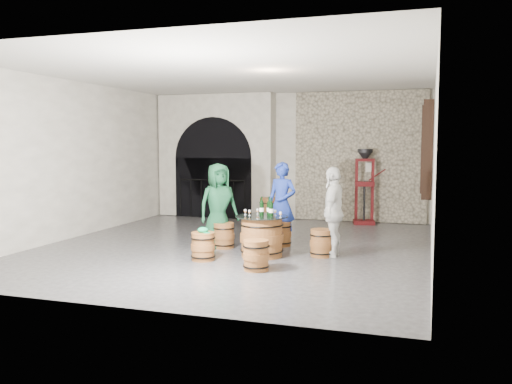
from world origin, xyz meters
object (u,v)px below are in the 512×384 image
(person_white, at_px, (333,212))
(person_green, at_px, (219,205))
(wine_bottle_right, at_px, (269,208))
(side_barrel, at_px, (269,210))
(barrel_table, at_px, (262,236))
(wine_bottle_left, at_px, (262,208))
(barrel_stool_far, at_px, (281,234))
(barrel_stool_near_left, at_px, (203,246))
(barrel_stool_left, at_px, (224,235))
(person_blue, at_px, (282,204))
(barrel_stool_near_right, at_px, (256,255))
(corking_press, at_px, (365,181))
(wine_bottle_center, at_px, (271,209))
(barrel_stool_right, at_px, (322,243))

(person_white, bearing_deg, person_green, -93.52)
(wine_bottle_right, relative_size, side_barrel, 0.53)
(barrel_table, height_order, wine_bottle_left, wine_bottle_left)
(barrel_stool_far, relative_size, barrel_stool_near_left, 1.00)
(barrel_stool_far, distance_m, person_green, 1.29)
(barrel_stool_far, bearing_deg, person_green, -157.49)
(barrel_table, xyz_separation_m, barrel_stool_far, (0.06, 1.02, -0.11))
(barrel_stool_left, distance_m, person_blue, 1.25)
(wine_bottle_left, bearing_deg, person_blue, 85.58)
(barrel_stool_near_right, distance_m, side_barrel, 4.89)
(barrel_table, height_order, corking_press, corking_press)
(barrel_stool_left, xyz_separation_m, person_green, (-0.13, 0.07, 0.55))
(person_green, relative_size, wine_bottle_left, 4.82)
(corking_press, bearing_deg, person_green, -133.21)
(barrel_stool_near_right, height_order, person_blue, person_blue)
(person_white, bearing_deg, side_barrel, -145.65)
(person_white, bearing_deg, barrel_stool_left, -91.84)
(wine_bottle_left, distance_m, wine_bottle_center, 0.21)
(person_white, bearing_deg, wine_bottle_center, -65.85)
(barrel_table, bearing_deg, side_barrel, 104.74)
(barrel_stool_near_left, distance_m, wine_bottle_left, 1.20)
(wine_bottle_right, xyz_separation_m, corking_press, (1.13, 4.19, 0.21))
(barrel_stool_right, distance_m, corking_press, 4.05)
(person_blue, bearing_deg, barrel_stool_near_right, -73.96)
(barrel_stool_left, bearing_deg, person_white, -3.71)
(barrel_stool_right, bearing_deg, barrel_stool_left, 174.14)
(wine_bottle_left, bearing_deg, barrel_table, -69.39)
(person_green, distance_m, corking_press, 4.34)
(barrel_stool_far, height_order, side_barrel, side_barrel)
(wine_bottle_right, bearing_deg, barrel_stool_far, 92.66)
(barrel_stool_far, bearing_deg, barrel_table, -93.28)
(barrel_stool_right, distance_m, barrel_stool_near_right, 1.51)
(barrel_table, height_order, wine_bottle_right, wine_bottle_right)
(barrel_stool_right, relative_size, person_white, 0.30)
(barrel_stool_far, xyz_separation_m, wine_bottle_left, (-0.08, -0.98, 0.60))
(barrel_stool_near_left, relative_size, wine_bottle_center, 1.44)
(wine_bottle_right, bearing_deg, barrel_stool_near_left, -144.04)
(barrel_stool_near_right, distance_m, person_blue, 2.15)
(barrel_table, distance_m, wine_bottle_left, 0.49)
(barrel_stool_near_right, relative_size, wine_bottle_center, 1.44)
(barrel_stool_right, xyz_separation_m, barrel_stool_near_left, (-1.81, -0.90, 0.00))
(wine_bottle_right, relative_size, corking_press, 0.18)
(barrel_stool_near_left, height_order, corking_press, corking_press)
(person_white, bearing_deg, wine_bottle_right, -73.29)
(barrel_stool_near_left, xyz_separation_m, wine_bottle_right, (0.94, 0.68, 0.60))
(person_blue, height_order, wine_bottle_center, person_blue)
(corking_press, bearing_deg, side_barrel, -178.23)
(wine_bottle_right, bearing_deg, side_barrel, 106.56)
(barrel_stool_near_right, relative_size, wine_bottle_right, 1.44)
(wine_bottle_center, bearing_deg, wine_bottle_right, 120.59)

